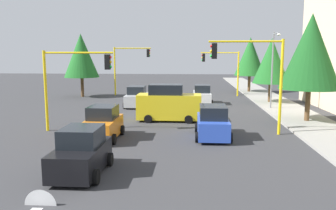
# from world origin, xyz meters

# --- Properties ---
(ground_plane) EXTENTS (120.00, 120.00, 0.00)m
(ground_plane) POSITION_xyz_m (0.00, 0.00, 0.00)
(ground_plane) COLOR #353538
(sidewalk_kerb) EXTENTS (80.00, 4.00, 0.15)m
(sidewalk_kerb) POSITION_xyz_m (-5.00, 10.50, 0.07)
(sidewalk_kerb) COLOR gray
(sidewalk_kerb) RESTS_ON ground
(lane_arrow_near) EXTENTS (2.40, 1.10, 1.10)m
(lane_arrow_near) POSITION_xyz_m (11.51, -3.00, 0.01)
(lane_arrow_near) COLOR silver
(lane_arrow_near) RESTS_ON ground
(traffic_signal_far_right) EXTENTS (0.36, 4.59, 5.88)m
(traffic_signal_far_right) POSITION_xyz_m (-14.00, -5.73, 4.15)
(traffic_signal_far_right) COLOR yellow
(traffic_signal_far_right) RESTS_ON ground
(traffic_signal_far_left) EXTENTS (0.36, 4.59, 5.34)m
(traffic_signal_far_left) POSITION_xyz_m (-14.00, 5.64, 3.80)
(traffic_signal_far_left) COLOR yellow
(traffic_signal_far_left) RESTS_ON ground
(traffic_signal_near_left) EXTENTS (0.36, 4.59, 5.93)m
(traffic_signal_near_left) POSITION_xyz_m (6.00, 5.74, 4.18)
(traffic_signal_near_left) COLOR yellow
(traffic_signal_near_left) RESTS_ON ground
(traffic_signal_near_right) EXTENTS (0.36, 4.59, 5.25)m
(traffic_signal_near_right) POSITION_xyz_m (6.00, -5.63, 3.74)
(traffic_signal_near_right) COLOR yellow
(traffic_signal_near_right) RESTS_ON ground
(street_lamp_curbside) EXTENTS (2.15, 0.28, 7.00)m
(street_lamp_curbside) POSITION_xyz_m (-3.61, 9.20, 4.35)
(street_lamp_curbside) COLOR slate
(street_lamp_curbside) RESTS_ON ground
(tree_roadside_near) EXTENTS (4.32, 4.32, 7.91)m
(tree_roadside_near) POSITION_xyz_m (2.00, 10.50, 5.19)
(tree_roadside_near) COLOR brown
(tree_roadside_near) RESTS_ON ground
(tree_roadside_far) EXTENTS (3.95, 3.95, 7.20)m
(tree_roadside_far) POSITION_xyz_m (-18.00, 9.50, 4.72)
(tree_roadside_far) COLOR brown
(tree_roadside_far) RESTS_ON ground
(tree_roadside_mid) EXTENTS (3.65, 3.65, 6.65)m
(tree_roadside_mid) POSITION_xyz_m (-8.00, 10.00, 4.35)
(tree_roadside_mid) COLOR brown
(tree_roadside_mid) RESTS_ON ground
(tree_opposite_side) EXTENTS (4.06, 4.06, 7.40)m
(tree_opposite_side) POSITION_xyz_m (-12.00, -11.00, 4.86)
(tree_opposite_side) COLOR brown
(tree_opposite_side) RESTS_ON ground
(delivery_van_yellow) EXTENTS (2.22, 4.80, 2.77)m
(delivery_van_yellow) POSITION_xyz_m (2.00, 0.26, 1.28)
(delivery_van_yellow) COLOR yellow
(delivery_van_yellow) RESTS_ON ground
(car_white) EXTENTS (4.10, 2.04, 1.98)m
(car_white) POSITION_xyz_m (-7.01, 3.02, 0.90)
(car_white) COLOR white
(car_white) RESTS_ON ground
(car_orange) EXTENTS (3.76, 2.08, 1.98)m
(car_orange) POSITION_xyz_m (7.93, -3.27, 0.90)
(car_orange) COLOR orange
(car_orange) RESTS_ON ground
(car_blue) EXTENTS (4.01, 2.11, 1.98)m
(car_blue) POSITION_xyz_m (7.11, 3.28, 0.90)
(car_blue) COLOR blue
(car_blue) RESTS_ON ground
(car_silver) EXTENTS (3.93, 2.10, 1.98)m
(car_silver) POSITION_xyz_m (-4.82, -3.32, 0.90)
(car_silver) COLOR #B2B5BA
(car_silver) RESTS_ON ground
(car_black) EXTENTS (3.66, 2.09, 1.98)m
(car_black) POSITION_xyz_m (13.87, -2.61, 0.90)
(car_black) COLOR black
(car_black) RESTS_ON ground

